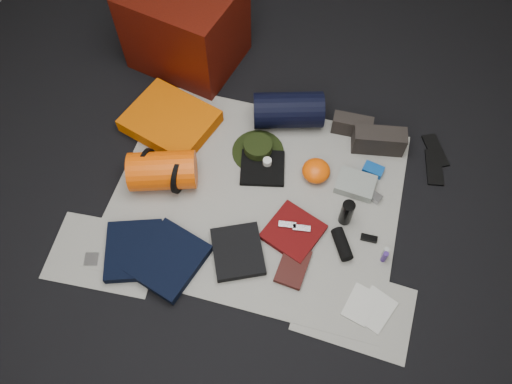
% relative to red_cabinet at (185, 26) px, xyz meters
% --- Properties ---
extents(floor, '(4.50, 4.50, 0.02)m').
position_rel_red_cabinet_xyz_m(floor, '(0.72, -0.94, -0.28)').
color(floor, black).
rests_on(floor, ground).
extents(newspaper_mat, '(1.60, 1.30, 0.01)m').
position_rel_red_cabinet_xyz_m(newspaper_mat, '(0.72, -0.94, -0.27)').
color(newspaper_mat, '#B2B0A4').
rests_on(newspaper_mat, floor).
extents(newspaper_sheet_front_left, '(0.61, 0.44, 0.00)m').
position_rel_red_cabinet_xyz_m(newspaper_sheet_front_left, '(0.02, -1.49, -0.27)').
color(newspaper_sheet_front_left, '#B2B0A4').
rests_on(newspaper_sheet_front_left, floor).
extents(newspaper_sheet_front_right, '(0.60, 0.43, 0.00)m').
position_rel_red_cabinet_xyz_m(newspaper_sheet_front_right, '(1.37, -1.44, -0.27)').
color(newspaper_sheet_front_right, '#B2B0A4').
rests_on(newspaper_sheet_front_right, floor).
extents(red_cabinet, '(0.75, 0.67, 0.54)m').
position_rel_red_cabinet_xyz_m(red_cabinet, '(0.00, 0.00, 0.00)').
color(red_cabinet, '#460C05').
rests_on(red_cabinet, floor).
extents(sleeping_pad, '(0.60, 0.54, 0.09)m').
position_rel_red_cabinet_xyz_m(sleeping_pad, '(0.08, -0.58, -0.22)').
color(sleeping_pad, '#E05D02').
rests_on(sleeping_pad, newspaper_mat).
extents(stuff_sack, '(0.42, 0.33, 0.22)m').
position_rel_red_cabinet_xyz_m(stuff_sack, '(0.18, -0.97, -0.16)').
color(stuff_sack, '#F24E04').
rests_on(stuff_sack, newspaper_mat).
extents(sack_strap_left, '(0.02, 0.22, 0.22)m').
position_rel_red_cabinet_xyz_m(sack_strap_left, '(0.08, -0.97, -0.16)').
color(sack_strap_left, black).
rests_on(sack_strap_left, newspaper_mat).
extents(sack_strap_right, '(0.03, 0.22, 0.22)m').
position_rel_red_cabinet_xyz_m(sack_strap_right, '(0.28, -0.97, -0.16)').
color(sack_strap_right, black).
rests_on(sack_strap_right, newspaper_mat).
extents(navy_duffel, '(0.46, 0.33, 0.22)m').
position_rel_red_cabinet_xyz_m(navy_duffel, '(0.77, -0.36, -0.16)').
color(navy_duffel, black).
rests_on(navy_duffel, newspaper_mat).
extents(boonie_brim, '(0.35, 0.35, 0.01)m').
position_rel_red_cabinet_xyz_m(boonie_brim, '(0.65, -0.63, -0.26)').
color(boonie_brim, black).
rests_on(boonie_brim, newspaper_mat).
extents(boonie_crown, '(0.17, 0.17, 0.07)m').
position_rel_red_cabinet_xyz_m(boonie_crown, '(0.65, -0.63, -0.22)').
color(boonie_crown, black).
rests_on(boonie_crown, boonie_brim).
extents(hiking_boot_left, '(0.24, 0.09, 0.12)m').
position_rel_red_cabinet_xyz_m(hiking_boot_left, '(1.16, -0.34, -0.21)').
color(hiking_boot_left, black).
rests_on(hiking_boot_left, newspaper_mat).
extents(hiking_boot_right, '(0.32, 0.16, 0.15)m').
position_rel_red_cabinet_xyz_m(hiking_boot_right, '(1.33, -0.42, -0.19)').
color(hiking_boot_right, black).
rests_on(hiking_boot_right, newspaper_mat).
extents(flip_flop_left, '(0.18, 0.25, 0.01)m').
position_rel_red_cabinet_xyz_m(flip_flop_left, '(1.68, -0.35, -0.27)').
color(flip_flop_left, black).
rests_on(flip_flop_left, floor).
extents(flip_flop_right, '(0.13, 0.26, 0.01)m').
position_rel_red_cabinet_xyz_m(flip_flop_right, '(1.68, -0.47, -0.26)').
color(flip_flop_right, black).
rests_on(flip_flop_right, floor).
extents(trousers_navy_a, '(0.39, 0.41, 0.05)m').
position_rel_red_cabinet_xyz_m(trousers_navy_a, '(0.18, -1.44, -0.24)').
color(trousers_navy_a, black).
rests_on(trousers_navy_a, newspaper_mat).
extents(trousers_navy_b, '(0.41, 0.44, 0.06)m').
position_rel_red_cabinet_xyz_m(trousers_navy_b, '(0.38, -1.44, -0.24)').
color(trousers_navy_b, black).
rests_on(trousers_navy_b, newspaper_mat).
extents(trousers_charcoal, '(0.36, 0.38, 0.05)m').
position_rel_red_cabinet_xyz_m(trousers_charcoal, '(0.71, -1.30, -0.24)').
color(trousers_charcoal, black).
rests_on(trousers_charcoal, newspaper_mat).
extents(black_tshirt, '(0.30, 0.29, 0.03)m').
position_rel_red_cabinet_xyz_m(black_tshirt, '(0.71, -0.75, -0.25)').
color(black_tshirt, black).
rests_on(black_tshirt, newspaper_mat).
extents(red_shirt, '(0.36, 0.36, 0.04)m').
position_rel_red_cabinet_xyz_m(red_shirt, '(0.97, -1.10, -0.25)').
color(red_shirt, '#58090A').
rests_on(red_shirt, newspaper_mat).
extents(orange_stuff_sack, '(0.20, 0.20, 0.11)m').
position_rel_red_cabinet_xyz_m(orange_stuff_sack, '(1.01, -0.71, -0.21)').
color(orange_stuff_sack, '#F24E04').
rests_on(orange_stuff_sack, newspaper_mat).
extents(first_aid_pouch, '(0.23, 0.18, 0.05)m').
position_rel_red_cabinet_xyz_m(first_aid_pouch, '(1.25, -0.72, -0.24)').
color(first_aid_pouch, gray).
rests_on(first_aid_pouch, newspaper_mat).
extents(water_bottle, '(0.08, 0.08, 0.18)m').
position_rel_red_cabinet_xyz_m(water_bottle, '(1.23, -0.95, -0.18)').
color(water_bottle, black).
rests_on(water_bottle, newspaper_mat).
extents(speaker, '(0.15, 0.19, 0.07)m').
position_rel_red_cabinet_xyz_m(speaker, '(1.24, -1.11, -0.23)').
color(speaker, black).
rests_on(speaker, newspaper_mat).
extents(compact_camera, '(0.10, 0.08, 0.03)m').
position_rel_red_cabinet_xyz_m(compact_camera, '(1.37, -0.77, -0.25)').
color(compact_camera, '#A3A3A7').
rests_on(compact_camera, newspaper_mat).
extents(cyan_case, '(0.13, 0.10, 0.04)m').
position_rel_red_cabinet_xyz_m(cyan_case, '(1.34, -0.59, -0.25)').
color(cyan_case, '#10499B').
rests_on(cyan_case, newspaper_mat).
extents(toiletry_purple, '(0.04, 0.04, 0.09)m').
position_rel_red_cabinet_xyz_m(toiletry_purple, '(1.47, -1.13, -0.22)').
color(toiletry_purple, '#3D2372').
rests_on(toiletry_purple, newspaper_mat).
extents(toiletry_clear, '(0.03, 0.03, 0.08)m').
position_rel_red_cabinet_xyz_m(toiletry_clear, '(1.47, -1.10, -0.22)').
color(toiletry_clear, '#A1A5A1').
rests_on(toiletry_clear, newspaper_mat).
extents(paperback_book, '(0.16, 0.23, 0.03)m').
position_rel_red_cabinet_xyz_m(paperback_book, '(1.02, -1.30, -0.25)').
color(paperback_book, black).
rests_on(paperback_book, newspaper_mat).
extents(map_booklet, '(0.18, 0.22, 0.01)m').
position_rel_red_cabinet_xyz_m(map_booklet, '(1.40, -1.40, -0.26)').
color(map_booklet, beige).
rests_on(map_booklet, newspaper_mat).
extents(map_printout, '(0.22, 0.25, 0.01)m').
position_rel_red_cabinet_xyz_m(map_printout, '(1.47, -1.41, -0.26)').
color(map_printout, beige).
rests_on(map_printout, newspaper_mat).
extents(sunglasses, '(0.09, 0.04, 0.02)m').
position_rel_red_cabinet_xyz_m(sunglasses, '(1.38, -1.03, -0.25)').
color(sunglasses, black).
rests_on(sunglasses, newspaper_mat).
extents(key_cluster, '(0.09, 0.09, 0.01)m').
position_rel_red_cabinet_xyz_m(key_cluster, '(-0.03, -1.54, -0.26)').
color(key_cluster, '#A3A3A7').
rests_on(key_cluster, newspaper_mat).
extents(tape_roll, '(0.05, 0.05, 0.04)m').
position_rel_red_cabinet_xyz_m(tape_roll, '(0.73, -0.72, -0.22)').
color(tape_roll, silver).
rests_on(tape_roll, black_tshirt).
extents(energy_bar_a, '(0.10, 0.05, 0.01)m').
position_rel_red_cabinet_xyz_m(energy_bar_a, '(0.93, -1.08, -0.22)').
color(energy_bar_a, '#A3A3A7').
rests_on(energy_bar_a, red_shirt).
extents(energy_bar_b, '(0.10, 0.05, 0.01)m').
position_rel_red_cabinet_xyz_m(energy_bar_b, '(1.01, -1.08, -0.22)').
color(energy_bar_b, '#A3A3A7').
rests_on(energy_bar_b, red_shirt).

